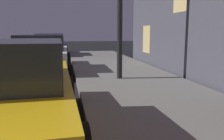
# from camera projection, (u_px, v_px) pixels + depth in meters

# --- Properties ---
(car_yellow_cab) EXTENTS (2.11, 4.10, 1.43)m
(car_yellow_cab) POSITION_uv_depth(u_px,v_px,m) (4.00, 93.00, 3.28)
(car_yellow_cab) COLOR gold
(car_yellow_cab) RESTS_ON ground
(car_white) EXTENTS (2.14, 4.21, 1.43)m
(car_white) POSITION_uv_depth(u_px,v_px,m) (42.00, 54.00, 9.00)
(car_white) COLOR silver
(car_white) RESTS_ON ground
(car_blue) EXTENTS (2.04, 4.13, 1.43)m
(car_blue) POSITION_uv_depth(u_px,v_px,m) (51.00, 45.00, 14.74)
(car_blue) COLOR navy
(car_blue) RESTS_ON ground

